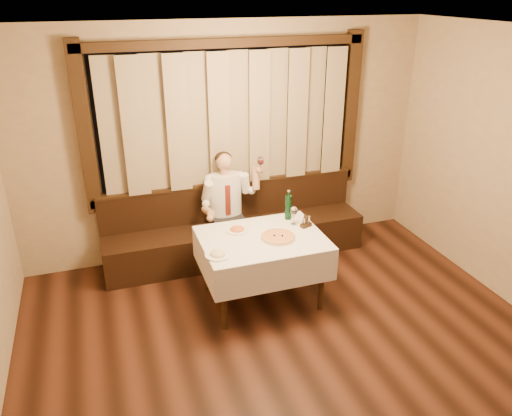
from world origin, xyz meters
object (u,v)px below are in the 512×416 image
object	(u,v)px
pasta_red	(237,228)
pasta_cream	(218,252)
dining_table	(262,246)
seated_man	(227,200)
banquette	(235,233)
green_bottle	(288,207)
pizza	(278,237)
cruet_caddy	(306,223)

from	to	relation	value
pasta_red	pasta_cream	distance (m)	0.55
dining_table	seated_man	world-z (taller)	seated_man
pasta_red	pasta_cream	bearing A→B (deg)	-126.22
dining_table	pasta_red	bearing A→B (deg)	132.62
seated_man	banquette	bearing A→B (deg)	38.57
pasta_cream	seated_man	xyz separation A→B (m)	(0.42, 1.16, 0.01)
dining_table	green_bottle	bearing A→B (deg)	38.03
banquette	pizza	size ratio (longest dim) A/B	8.63
banquette	green_bottle	world-z (taller)	green_bottle
green_bottle	dining_table	bearing A→B (deg)	-141.97
seated_man	cruet_caddy	bearing A→B (deg)	-53.42
seated_man	pasta_red	bearing A→B (deg)	-97.28
banquette	pasta_cream	distance (m)	1.44
dining_table	seated_man	xyz separation A→B (m)	(-0.11, 0.93, 0.15)
dining_table	banquette	bearing A→B (deg)	90.00
dining_table	cruet_caddy	bearing A→B (deg)	8.54
cruet_caddy	seated_man	world-z (taller)	seated_man
pasta_red	green_bottle	distance (m)	0.64
pasta_cream	green_bottle	size ratio (longest dim) A/B	0.74
banquette	pasta_red	xyz separation A→B (m)	(-0.20, -0.80, 0.48)
dining_table	cruet_caddy	xyz separation A→B (m)	(0.52, 0.08, 0.15)
pizza	green_bottle	xyz separation A→B (m)	(0.27, 0.41, 0.13)
pizza	banquette	bearing A→B (deg)	97.49
pizza	cruet_caddy	world-z (taller)	cruet_caddy
banquette	pizza	xyz separation A→B (m)	(0.14, -1.10, 0.46)
green_bottle	seated_man	xyz separation A→B (m)	(-0.53, 0.61, -0.10)
dining_table	seated_man	bearing A→B (deg)	96.77
pasta_red	seated_man	size ratio (longest dim) A/B	0.18
pasta_cream	cruet_caddy	size ratio (longest dim) A/B	1.87
dining_table	pizza	distance (m)	0.20
pasta_red	cruet_caddy	bearing A→B (deg)	-10.98
green_bottle	cruet_caddy	bearing A→B (deg)	-66.72
pasta_cream	green_bottle	world-z (taller)	green_bottle
dining_table	pizza	bearing A→B (deg)	-28.44
banquette	pizza	bearing A→B (deg)	-82.51
banquette	pasta_cream	world-z (taller)	banquette
green_bottle	cruet_caddy	distance (m)	0.29
dining_table	pasta_red	size ratio (longest dim) A/B	5.22
pasta_cream	green_bottle	xyz separation A→B (m)	(0.95, 0.55, 0.11)
green_bottle	pasta_red	bearing A→B (deg)	-170.22
pizza	pasta_red	xyz separation A→B (m)	(-0.35, 0.30, 0.02)
pizza	cruet_caddy	xyz separation A→B (m)	(0.38, 0.16, 0.03)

